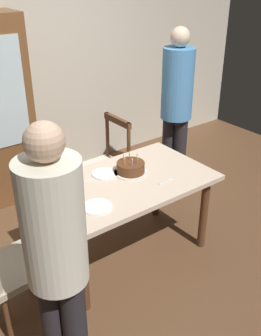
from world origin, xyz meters
TOP-DOWN VIEW (x-y plane):
  - ground at (0.00, 0.00)m, footprint 6.40×6.40m
  - back_wall at (0.00, 1.85)m, footprint 6.40×0.10m
  - dining_table at (0.00, 0.00)m, footprint 1.42×0.84m
  - birthday_cake at (0.11, 0.08)m, footprint 0.28×0.28m
  - plate_near_celebrant at (-0.39, -0.19)m, footprint 0.22×0.22m
  - plate_far_side at (-0.07, 0.19)m, footprint 0.22×0.22m
  - fork_near_celebrant at (-0.55, -0.21)m, footprint 0.18×0.03m
  - fork_far_side at (-0.23, 0.19)m, footprint 0.18×0.02m
  - fork_near_guest at (0.27, -0.20)m, footprint 0.18×0.03m
  - chair_spindle_back at (0.28, 0.74)m, footprint 0.45×0.45m
  - chair_upholstered at (-1.10, -0.11)m, footprint 0.48×0.47m
  - person_celebrant at (-0.98, -0.74)m, footprint 0.32×0.32m
  - person_guest at (1.09, 0.60)m, footprint 0.32×0.32m

SIDE VIEW (x-z plane):
  - ground at x=0.00m, z-range 0.00..0.00m
  - chair_spindle_back at x=0.28m, z-range -0.02..0.93m
  - chair_upholstered at x=-1.10m, z-range 0.06..1.01m
  - dining_table at x=0.00m, z-range 0.27..1.00m
  - fork_near_celebrant at x=-0.55m, z-range 0.73..0.74m
  - fork_far_side at x=-0.23m, z-range 0.73..0.74m
  - fork_near_guest at x=0.27m, z-range 0.73..0.74m
  - plate_near_celebrant at x=-0.39m, z-range 0.73..0.75m
  - plate_far_side at x=-0.07m, z-range 0.73..0.75m
  - birthday_cake at x=0.11m, z-range 0.70..0.86m
  - person_celebrant at x=-0.98m, z-range 0.12..1.81m
  - person_guest at x=1.09m, z-range 0.13..1.89m
  - back_wall at x=0.00m, z-range 0.00..2.60m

